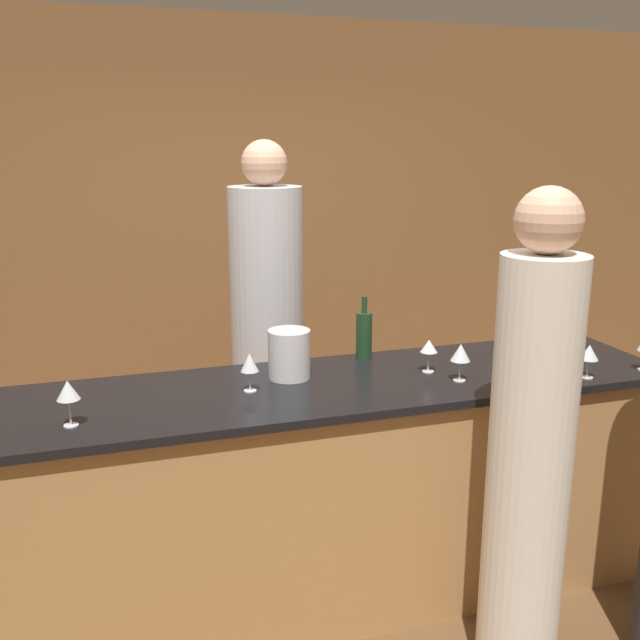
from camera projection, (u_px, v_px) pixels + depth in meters
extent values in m
plane|color=brown|center=(337.00, 592.00, 3.26)|extent=(14.00, 14.00, 0.00)
cube|color=brown|center=(238.00, 231.00, 4.90)|extent=(8.00, 0.06, 2.80)
cube|color=#B27F4C|center=(338.00, 495.00, 3.14)|extent=(2.86, 0.67, 0.98)
cube|color=black|center=(339.00, 386.00, 3.02)|extent=(2.92, 0.73, 0.04)
cylinder|color=#B2B2B7|center=(268.00, 361.00, 3.70)|extent=(0.37, 0.37, 1.79)
sphere|color=tan|center=(264.00, 163.00, 3.45)|extent=(0.22, 0.22, 0.22)
cylinder|color=silver|center=(528.00, 479.00, 2.58)|extent=(0.30, 0.30, 1.64)
sphere|color=tan|center=(549.00, 220.00, 2.35)|extent=(0.23, 0.23, 0.23)
cylinder|color=#19381E|center=(364.00, 335.00, 3.32)|extent=(0.08, 0.08, 0.22)
cylinder|color=#19381E|center=(364.00, 305.00, 3.28)|extent=(0.03, 0.03, 0.08)
cylinder|color=silver|center=(289.00, 354.00, 3.04)|extent=(0.18, 0.18, 0.21)
cylinder|color=silver|center=(587.00, 377.00, 3.06)|extent=(0.05, 0.05, 0.00)
cylinder|color=silver|center=(588.00, 368.00, 3.05)|extent=(0.01, 0.01, 0.08)
cone|color=silver|center=(589.00, 352.00, 3.03)|extent=(0.08, 0.08, 0.06)
cylinder|color=silver|center=(71.00, 425.00, 2.55)|extent=(0.05, 0.05, 0.00)
cylinder|color=silver|center=(70.00, 412.00, 2.54)|extent=(0.01, 0.01, 0.10)
cone|color=silver|center=(68.00, 390.00, 2.52)|extent=(0.08, 0.08, 0.07)
cylinder|color=silver|center=(459.00, 380.00, 3.02)|extent=(0.05, 0.05, 0.00)
cylinder|color=silver|center=(460.00, 370.00, 3.01)|extent=(0.01, 0.01, 0.08)
cone|color=silver|center=(461.00, 352.00, 2.99)|extent=(0.08, 0.08, 0.07)
cylinder|color=silver|center=(250.00, 391.00, 2.90)|extent=(0.05, 0.05, 0.00)
cylinder|color=silver|center=(250.00, 381.00, 2.89)|extent=(0.01, 0.01, 0.08)
cone|color=silver|center=(250.00, 362.00, 2.87)|extent=(0.07, 0.07, 0.08)
cylinder|color=silver|center=(428.00, 371.00, 3.14)|extent=(0.05, 0.05, 0.00)
cylinder|color=silver|center=(428.00, 361.00, 3.13)|extent=(0.01, 0.01, 0.09)
cone|color=silver|center=(429.00, 346.00, 3.11)|extent=(0.08, 0.08, 0.06)
cylinder|color=silver|center=(555.00, 369.00, 3.17)|extent=(0.05, 0.05, 0.00)
cylinder|color=silver|center=(556.00, 358.00, 3.15)|extent=(0.01, 0.01, 0.10)
cone|color=silver|center=(558.00, 340.00, 3.13)|extent=(0.08, 0.08, 0.07)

